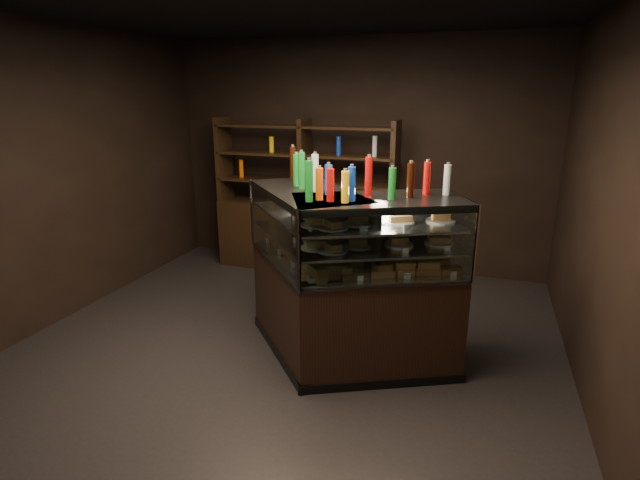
% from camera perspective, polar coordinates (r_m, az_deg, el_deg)
% --- Properties ---
extents(ground, '(5.00, 5.00, 0.00)m').
position_cam_1_polar(ground, '(4.87, -3.61, -11.93)').
color(ground, black).
rests_on(ground, ground).
extents(room_shell, '(5.02, 5.02, 3.01)m').
position_cam_1_polar(room_shell, '(4.29, -4.09, 11.47)').
color(room_shell, black).
rests_on(room_shell, ground).
extents(display_case, '(2.14, 1.52, 1.52)m').
position_cam_1_polar(display_case, '(4.44, 2.46, -7.56)').
color(display_case, black).
rests_on(display_case, ground).
extents(food_display, '(1.76, 1.07, 0.47)m').
position_cam_1_polar(food_display, '(4.22, 2.52, 0.23)').
color(food_display, '#D2944B').
rests_on(food_display, display_case).
extents(bottles_top, '(1.58, 0.93, 0.30)m').
position_cam_1_polar(bottles_top, '(4.11, 2.67, 7.22)').
color(bottles_top, yellow).
rests_on(bottles_top, display_case).
extents(potted_conifer, '(0.38, 0.38, 0.82)m').
position_cam_1_polar(potted_conifer, '(4.51, 3.03, -7.67)').
color(potted_conifer, black).
rests_on(potted_conifer, ground).
extents(back_shelving, '(2.40, 0.47, 2.00)m').
position_cam_1_polar(back_shelving, '(6.62, -1.72, 1.57)').
color(back_shelving, black).
rests_on(back_shelving, ground).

